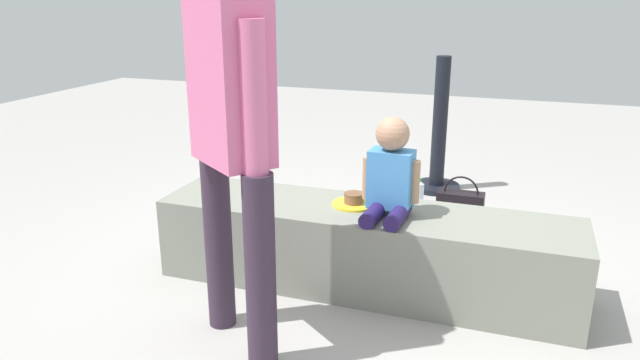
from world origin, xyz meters
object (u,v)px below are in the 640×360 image
water_bottle_near_gift (395,238)px  water_bottle_far_side (420,192)px  adult_standing (231,109)px  gift_bag (397,197)px  handbag_black_leather (460,210)px  handbag_brown_canvas (365,224)px  cake_box_white (275,208)px  cake_plate (354,201)px  party_cup_red (522,239)px  child_seated (390,174)px

water_bottle_near_gift → water_bottle_far_side: (-0.02, 0.90, -0.01)m
adult_standing → gift_bag: 1.92m
handbag_black_leather → handbag_brown_canvas: (-0.53, -0.35, -0.04)m
water_bottle_far_side → cake_box_white: water_bottle_far_side is taller
adult_standing → handbag_black_leather: bearing=65.3°
gift_bag → cake_box_white: 0.82m
gift_bag → water_bottle_far_side: size_ratio=1.79×
cake_plate → handbag_black_leather: (0.45, 0.89, -0.31)m
cake_plate → party_cup_red: size_ratio=1.88×
adult_standing → cake_box_white: (-0.45, 1.41, -0.96)m
cake_box_white → party_cup_red: bearing=1.4°
gift_bag → water_bottle_far_side: (0.09, 0.35, -0.07)m
water_bottle_near_gift → handbag_brown_canvas: 0.27m
child_seated → gift_bag: child_seated is taller
water_bottle_far_side → cake_plate: bearing=-95.5°
water_bottle_near_gift → water_bottle_far_side: bearing=91.0°
child_seated → gift_bag: (-0.17, 1.03, -0.48)m
handbag_brown_canvas → cake_box_white: bearing=168.1°
water_bottle_near_gift → party_cup_red: bearing=24.8°
party_cup_red → handbag_brown_canvas: bearing=-169.0°
child_seated → cake_plate: 0.29m
cake_plate → party_cup_red: (0.84, 0.72, -0.39)m
handbag_brown_canvas → gift_bag: bearing=74.3°
water_bottle_near_gift → handbag_black_leather: handbag_black_leather is taller
water_bottle_near_gift → party_cup_red: 0.77m
cake_plate → water_bottle_near_gift: bearing=70.4°
adult_standing → water_bottle_far_side: (0.42, 2.02, -0.95)m
gift_bag → water_bottle_far_side: 0.37m
cake_box_white → handbag_black_leather: (1.19, 0.21, 0.06)m
handbag_black_leather → cake_plate: bearing=-116.9°
cake_plate → gift_bag: (0.03, 0.94, -0.29)m
cake_box_white → handbag_black_leather: 1.21m
water_bottle_near_gift → handbag_black_leather: size_ratio=0.59×
child_seated → party_cup_red: (0.64, 0.80, -0.58)m
child_seated → water_bottle_near_gift: (-0.06, 0.48, -0.54)m
cake_plate → handbag_black_leather: bearing=63.1°
child_seated → handbag_black_leather: (0.25, 0.97, -0.50)m
handbag_brown_canvas → cake_plate: bearing=-81.5°
cake_plate → party_cup_red: cake_plate is taller
adult_standing → handbag_black_leather: adult_standing is taller
adult_standing → cake_plate: bearing=68.0°
adult_standing → handbag_black_leather: size_ratio=4.77×
child_seated → cake_box_white: bearing=141.1°
water_bottle_far_side → party_cup_red: size_ratio=1.60×
child_seated → handbag_brown_canvas: size_ratio=1.61×
party_cup_red → handbag_black_leather: size_ratio=0.33×
party_cup_red → cake_box_white: (-1.59, -0.04, 0.01)m
cake_plate → handbag_brown_canvas: cake_plate is taller
child_seated → cake_plate: bearing=158.2°
adult_standing → cake_box_white: size_ratio=5.85×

